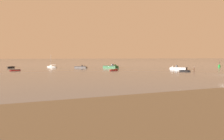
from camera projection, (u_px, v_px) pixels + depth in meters
The scene contains 10 objects.
motorboat_moored_0 at pixel (176, 68), 63.98m from camera, with size 4.53×5.88×1.94m.
rowboat_moored_0 at pixel (11, 67), 72.33m from camera, with size 3.00×4.56×0.68m.
rowboat_moored_1 at pixel (185, 71), 54.84m from camera, with size 2.80×2.95×0.48m.
motorboat_moored_1 at pixel (82, 67), 71.83m from camera, with size 5.01×3.38×1.63m.
rowboat_moored_2 at pixel (15, 70), 57.90m from camera, with size 3.08×1.12×0.48m.
rowboat_moored_3 at pixel (114, 70), 58.55m from camera, with size 3.39×2.20×0.51m.
motorboat_moored_2 at pixel (113, 67), 71.46m from camera, with size 5.36×6.31×2.13m.
sailboat_moored_0 at pixel (52, 67), 75.41m from camera, with size 4.27×3.98×5.00m.
channel_buoy at pixel (219, 66), 79.27m from camera, with size 0.90×0.90×2.30m.
mooring_post_near at pixel (194, 69), 54.02m from camera, with size 0.22×0.22×1.42m.
Camera 1 is at (-38.42, -30.86, 3.99)m, focal length 32.15 mm.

